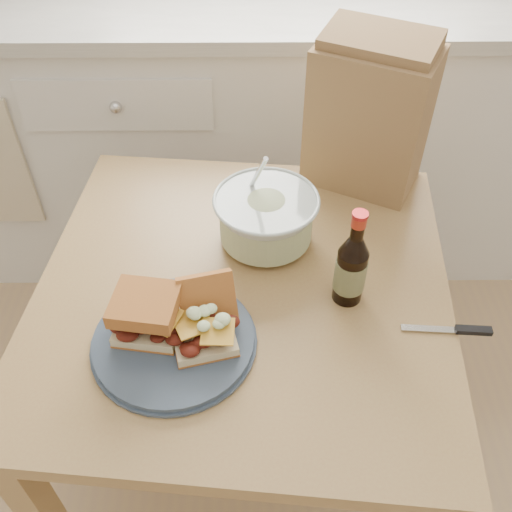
{
  "coord_description": "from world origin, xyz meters",
  "views": [
    {
      "loc": [
        -0.12,
        -0.05,
        1.59
      ],
      "look_at": [
        -0.11,
        0.75,
        0.79
      ],
      "focal_mm": 40.0,
      "sensor_mm": 36.0,
      "label": 1
    }
  ],
  "objects_px": {
    "coleslaw_bowl": "(266,220)",
    "paper_bag": "(369,118)",
    "beer_bottle": "(351,268)",
    "dining_table": "(244,316)",
    "plate": "(174,341)"
  },
  "relations": [
    {
      "from": "dining_table",
      "to": "coleslaw_bowl",
      "type": "xyz_separation_m",
      "value": [
        0.05,
        0.14,
        0.16
      ]
    },
    {
      "from": "dining_table",
      "to": "paper_bag",
      "type": "bearing_deg",
      "value": 56.97
    },
    {
      "from": "coleslaw_bowl",
      "to": "beer_bottle",
      "type": "relative_size",
      "value": 1.02
    },
    {
      "from": "paper_bag",
      "to": "dining_table",
      "type": "bearing_deg",
      "value": -102.07
    },
    {
      "from": "dining_table",
      "to": "beer_bottle",
      "type": "bearing_deg",
      "value": -3.44
    },
    {
      "from": "coleslaw_bowl",
      "to": "dining_table",
      "type": "bearing_deg",
      "value": -110.14
    },
    {
      "from": "coleslaw_bowl",
      "to": "paper_bag",
      "type": "distance_m",
      "value": 0.35
    },
    {
      "from": "beer_bottle",
      "to": "paper_bag",
      "type": "relative_size",
      "value": 0.66
    },
    {
      "from": "dining_table",
      "to": "coleslaw_bowl",
      "type": "distance_m",
      "value": 0.22
    },
    {
      "from": "beer_bottle",
      "to": "paper_bag",
      "type": "distance_m",
      "value": 0.42
    },
    {
      "from": "dining_table",
      "to": "beer_bottle",
      "type": "height_order",
      "value": "beer_bottle"
    },
    {
      "from": "plate",
      "to": "coleslaw_bowl",
      "type": "relative_size",
      "value": 1.33
    },
    {
      "from": "coleslaw_bowl",
      "to": "beer_bottle",
      "type": "distance_m",
      "value": 0.24
    },
    {
      "from": "dining_table",
      "to": "paper_bag",
      "type": "relative_size",
      "value": 2.74
    },
    {
      "from": "dining_table",
      "to": "plate",
      "type": "height_order",
      "value": "plate"
    }
  ]
}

